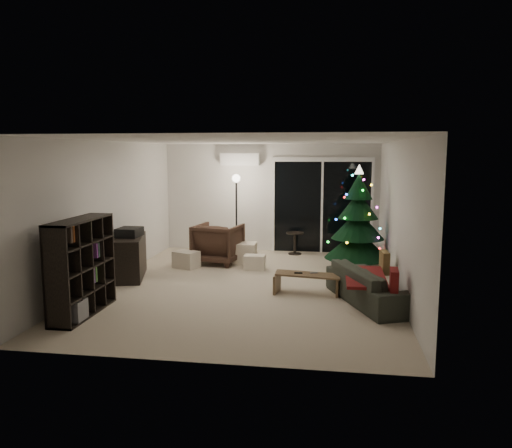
{
  "coord_description": "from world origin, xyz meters",
  "views": [
    {
      "loc": [
        1.4,
        -8.33,
        2.29
      ],
      "look_at": [
        0.1,
        0.3,
        1.05
      ],
      "focal_mm": 35.0,
      "sensor_mm": 36.0,
      "label": 1
    }
  ],
  "objects": [
    {
      "name": "cushion_a",
      "position": [
        2.3,
        -0.03,
        0.5
      ],
      "size": [
        0.14,
        0.37,
        0.37
      ],
      "primitive_type": "cube",
      "rotation": [
        0.0,
        0.0,
        0.09
      ],
      "color": "olive",
      "rests_on": "sofa"
    },
    {
      "name": "floor_lamp",
      "position": [
        -0.67,
        2.46,
        0.89
      ],
      "size": [
        0.28,
        0.28,
        1.77
      ],
      "primitive_type": "cylinder",
      "color": "black",
      "rests_on": "floor"
    },
    {
      "name": "stereo",
      "position": [
        -2.25,
        0.27,
        0.85
      ],
      "size": [
        0.39,
        0.46,
        0.16
      ],
      "primitive_type": "cube",
      "color": "black",
      "rests_on": "media_cabinet"
    },
    {
      "name": "media_cabinet",
      "position": [
        -2.25,
        0.27,
        0.39
      ],
      "size": [
        0.78,
        1.31,
        0.77
      ],
      "primitive_type": "cube",
      "rotation": [
        0.0,
        0.0,
        0.27
      ],
      "color": "black",
      "rests_on": "floor"
    },
    {
      "name": "remote_b",
      "position": [
        1.15,
        -0.29,
        0.35
      ],
      "size": [
        0.13,
        0.08,
        0.02
      ],
      "primitive_type": "cube",
      "rotation": [
        0.0,
        0.0,
        0.35
      ],
      "color": "slate",
      "rests_on": "coffee_table"
    },
    {
      "name": "sofa",
      "position": [
        2.05,
        -0.68,
        0.28
      ],
      "size": [
        1.41,
        2.05,
        0.56
      ],
      "primitive_type": "imported",
      "rotation": [
        0.0,
        0.0,
        1.96
      ],
      "color": "#31342F",
      "rests_on": "floor"
    },
    {
      "name": "cardboard_box_a",
      "position": [
        -1.46,
        1.2,
        0.17
      ],
      "size": [
        0.57,
        0.51,
        0.33
      ],
      "primitive_type": "cube",
      "rotation": [
        0.0,
        0.0,
        -0.39
      ],
      "color": "#F2E3C8",
      "rests_on": "floor"
    },
    {
      "name": "room",
      "position": [
        0.46,
        1.49,
        1.02
      ],
      "size": [
        6.5,
        7.51,
        2.6
      ],
      "color": "beige",
      "rests_on": "ground"
    },
    {
      "name": "remote_a",
      "position": [
        0.9,
        -0.34,
        0.35
      ],
      "size": [
        0.13,
        0.04,
        0.02
      ],
      "primitive_type": "cube",
      "color": "black",
      "rests_on": "coffee_table"
    },
    {
      "name": "side_table",
      "position": [
        0.61,
        2.88,
        0.25
      ],
      "size": [
        0.51,
        0.51,
        0.5
      ],
      "primitive_type": "cylinder",
      "rotation": [
        0.0,
        0.0,
        0.32
      ],
      "color": "black",
      "rests_on": "floor"
    },
    {
      "name": "cardboard_box_b",
      "position": [
        -0.07,
        1.26,
        0.14
      ],
      "size": [
        0.42,
        0.32,
        0.29
      ],
      "primitive_type": "cube",
      "rotation": [
        0.0,
        0.0,
        0.03
      ],
      "color": "#F2E3C8",
      "rests_on": "floor"
    },
    {
      "name": "ottoman",
      "position": [
        -0.37,
        1.82,
        0.21
      ],
      "size": [
        0.48,
        0.48,
        0.42
      ],
      "primitive_type": "cube",
      "rotation": [
        0.0,
        0.0,
        0.02
      ],
      "color": "#F6DCC0",
      "rests_on": "floor"
    },
    {
      "name": "sofa_throw",
      "position": [
        1.95,
        -0.68,
        0.4
      ],
      "size": [
        0.6,
        1.37,
        0.05
      ],
      "primitive_type": "cube",
      "color": "maroon",
      "rests_on": "sofa"
    },
    {
      "name": "armchair",
      "position": [
        -0.92,
        1.71,
        0.42
      ],
      "size": [
        1.03,
        1.05,
        0.84
      ],
      "primitive_type": "imported",
      "rotation": [
        0.0,
        0.0,
        2.98
      ],
      "color": "#452F24",
      "rests_on": "floor"
    },
    {
      "name": "christmas_tree",
      "position": [
        1.93,
        1.53,
        1.03
      ],
      "size": [
        1.41,
        1.41,
        2.07
      ],
      "primitive_type": "cone",
      "rotation": [
        0.0,
        0.0,
        0.11
      ],
      "color": "black",
      "rests_on": "floor"
    },
    {
      "name": "bookshelf",
      "position": [
        -2.25,
        -1.86,
        0.69
      ],
      "size": [
        0.85,
        1.41,
        1.38
      ],
      "primitive_type": null,
      "rotation": [
        0.0,
        0.0,
        -0.39
      ],
      "color": "black",
      "rests_on": "floor"
    },
    {
      "name": "coffee_table",
      "position": [
        1.05,
        -0.34,
        0.17
      ],
      "size": [
        1.11,
        0.53,
        0.34
      ],
      "primitive_type": null,
      "rotation": [
        0.0,
        0.0,
        -0.15
      ],
      "color": "brown",
      "rests_on": "floor"
    },
    {
      "name": "cushion_b",
      "position": [
        2.3,
        -1.33,
        0.5
      ],
      "size": [
        0.14,
        0.37,
        0.37
      ],
      "primitive_type": "cube",
      "rotation": [
        0.0,
        0.0,
        -0.07
      ],
      "color": "maroon",
      "rests_on": "sofa"
    }
  ]
}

